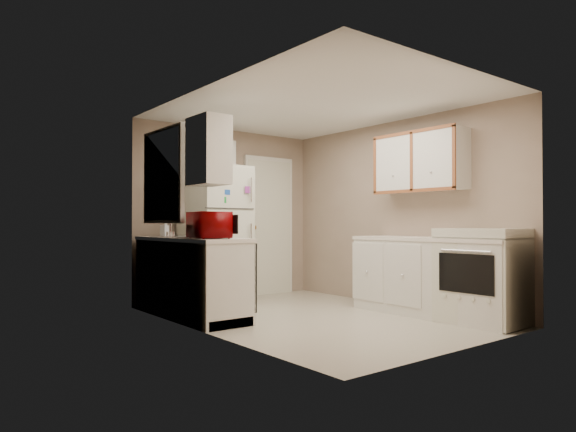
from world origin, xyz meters
TOP-DOWN VIEW (x-y plane):
  - floor at (0.00, 0.00)m, footprint 3.80×3.80m
  - ceiling at (0.00, 0.00)m, footprint 3.80×3.80m
  - wall_left at (-1.40, 0.00)m, footprint 3.80×3.80m
  - wall_right at (1.40, 0.00)m, footprint 3.80×3.80m
  - wall_back at (0.00, 1.90)m, footprint 2.80×2.80m
  - wall_front at (0.00, -1.90)m, footprint 2.80×2.80m
  - left_counter at (-1.10, 0.90)m, footprint 0.60×1.80m
  - dishwasher at (-0.81, 0.30)m, footprint 0.03×0.58m
  - sink at (-1.10, 1.05)m, footprint 0.54×0.74m
  - microwave at (-1.15, 0.38)m, footprint 0.54×0.35m
  - soap_bottle at (-1.15, 1.47)m, footprint 0.11×0.11m
  - window_blinds at (-1.36, 1.05)m, footprint 0.10×0.98m
  - upper_cabinet_left at (-1.25, 0.22)m, footprint 0.30×0.45m
  - refrigerator at (-0.43, 1.50)m, footprint 0.80×0.78m
  - cabinet_over_fridge at (-0.40, 1.75)m, footprint 0.70×0.30m
  - interior_door at (0.70, 1.86)m, footprint 0.86×0.06m
  - right_counter at (1.10, -0.80)m, footprint 0.60×2.00m
  - stove at (1.15, -1.40)m, footprint 0.69×0.84m
  - upper_cabinet_right at (1.25, -0.50)m, footprint 0.30×1.20m

SIDE VIEW (x-z plane):
  - floor at x=0.00m, z-range 0.00..0.00m
  - left_counter at x=-1.10m, z-range 0.00..0.90m
  - right_counter at x=1.10m, z-range 0.00..0.90m
  - dishwasher at x=-0.81m, z-range 0.13..0.85m
  - stove at x=1.15m, z-range 0.00..1.02m
  - sink at x=-1.10m, z-range 0.78..0.94m
  - refrigerator at x=-0.43m, z-range 0.00..1.81m
  - soap_bottle at x=-1.15m, z-range 0.90..1.10m
  - interior_door at x=0.70m, z-range -0.02..2.06m
  - microwave at x=-1.15m, z-range 0.88..1.22m
  - wall_left at x=-1.40m, z-range 1.20..1.20m
  - wall_right at x=1.40m, z-range 1.20..1.20m
  - wall_back at x=0.00m, z-range 1.20..1.20m
  - wall_front at x=0.00m, z-range 1.20..1.20m
  - window_blinds at x=-1.36m, z-range 1.06..2.14m
  - upper_cabinet_left at x=-1.25m, z-range 1.45..2.15m
  - upper_cabinet_right at x=1.25m, z-range 1.45..2.15m
  - cabinet_over_fridge at x=-0.40m, z-range 1.80..2.20m
  - ceiling at x=0.00m, z-range 2.40..2.40m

